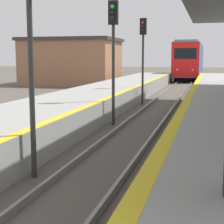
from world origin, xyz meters
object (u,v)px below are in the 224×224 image
(train, at_px, (190,60))
(signal_far, at_px, (143,45))
(signal_mid, at_px, (113,40))
(signal_near, at_px, (29,26))

(train, distance_m, signal_far, 28.47)
(train, height_order, signal_mid, signal_mid)
(train, height_order, signal_near, signal_near)
(signal_mid, bearing_deg, signal_near, -90.96)
(signal_mid, relative_size, signal_far, 1.00)
(train, distance_m, signal_mid, 35.19)
(train, bearing_deg, signal_far, -92.38)
(signal_near, distance_m, signal_far, 13.47)
(train, distance_m, signal_near, 41.93)
(signal_mid, distance_m, signal_far, 6.74)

